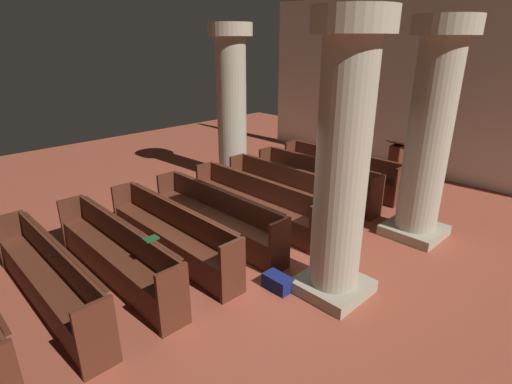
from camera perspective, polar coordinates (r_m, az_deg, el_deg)
ground_plane at (r=7.09m, az=-0.43°, el=-7.70°), size 19.20×19.20×0.00m
back_wall at (r=11.36m, az=22.98°, el=13.63°), size 10.00×0.16×4.50m
pew_row_0 at (r=9.81m, az=11.91°, el=3.26°), size 3.16×0.46×0.89m
pew_row_1 at (r=9.07m, az=8.50°, el=2.02°), size 3.16×0.46×0.89m
pew_row_2 at (r=8.38m, az=4.50°, el=0.55°), size 3.16×0.47×0.89m
pew_row_3 at (r=7.73m, az=-0.19°, el=-1.17°), size 3.16×0.46×0.89m
pew_row_4 at (r=7.16m, az=-5.68°, el=-3.18°), size 3.16×0.46×0.89m
pew_row_5 at (r=6.67m, az=-12.07°, el=-5.47°), size 3.16×0.47×0.89m
pew_row_6 at (r=6.29m, az=-19.42°, el=-8.00°), size 3.16×0.47×0.89m
pew_row_7 at (r=6.04m, az=-27.64°, el=-10.63°), size 3.16×0.46×0.89m
pillar_aisle_side at (r=7.41m, az=23.61°, el=8.00°), size 1.05×1.05×3.77m
pillar_far_side at (r=10.04m, az=-3.52°, el=12.72°), size 1.05×1.05×3.77m
pillar_aisle_rear at (r=5.19m, az=12.28°, el=4.28°), size 0.99×0.99×3.77m
lectern at (r=10.60m, az=19.27°, el=3.69°), size 0.48×0.45×1.08m
hymn_book at (r=5.58m, az=-14.81°, el=-6.50°), size 0.13×0.20×0.02m
kneeler_box_navy at (r=5.93m, az=3.11°, el=-12.80°), size 0.43×0.24×0.22m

